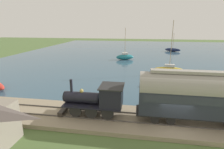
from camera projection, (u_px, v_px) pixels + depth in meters
name	position (u px, v px, depth m)	size (l,w,h in m)	color
ground_plane	(174.00, 131.00, 14.73)	(200.00, 200.00, 0.00)	#516B38
harbor_water	(149.00, 53.00, 56.33)	(80.00, 80.00, 0.01)	#38566B
rail_embankment	(172.00, 123.00, 15.56)	(5.12, 56.00, 0.51)	gray
steam_locomotive	(99.00, 98.00, 16.00)	(2.28, 5.98, 3.31)	black
passenger_coach	(201.00, 95.00, 14.47)	(2.29, 10.61, 4.55)	black
sailboat_navy	(173.00, 50.00, 58.40)	(2.82, 5.03, 5.98)	#192347
sailboat_yellow	(169.00, 70.00, 31.29)	(1.64, 5.76, 9.36)	gold
sailboat_teal	(125.00, 57.00, 44.54)	(2.69, 4.71, 7.93)	#1E707A
rowboat_far_out	(151.00, 86.00, 24.87)	(1.01, 3.05, 0.45)	#B7B2A3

